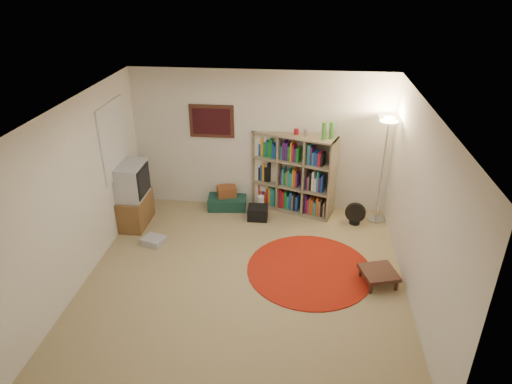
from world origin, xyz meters
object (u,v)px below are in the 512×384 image
Objects in this scene: suitcase at (227,202)px; side_table at (379,273)px; floor_lamp at (387,136)px; floor_fan at (355,214)px; bookshelf at (293,174)px; tv_stand at (130,196)px.

suitcase is 3.17m from side_table.
floor_fan is at bearing -154.46° from floor_lamp.
side_table is (2.48, -1.98, 0.07)m from suitcase.
suitcase is at bearing 176.42° from floor_lamp.
floor_lamp is at bearing 9.62° from bookshelf.
tv_stand is 1.75m from suitcase.
bookshelf is at bearing 169.84° from floor_fan.
suitcase is at bearing 141.29° from side_table.
suitcase is (-2.28, 0.35, -0.09)m from floor_fan.
bookshelf is 2.38× the size of suitcase.
floor_lamp reaches higher than tv_stand.
bookshelf is at bearing 122.15° from side_table.
tv_stand reaches higher than floor_fan.
bookshelf is 2.50m from side_table.
bookshelf is 4.35× the size of floor_fan.
bookshelf is 1.29m from floor_fan.
tv_stand is 1.94× the size of side_table.
suitcase is (-2.67, 0.17, -1.45)m from floor_lamp.
floor_lamp is 3.04m from suitcase.
floor_fan is 0.36× the size of tv_stand.
side_table is (1.30, -2.07, -0.52)m from bookshelf.
tv_stand is (-4.19, -0.59, -1.02)m from floor_lamp.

